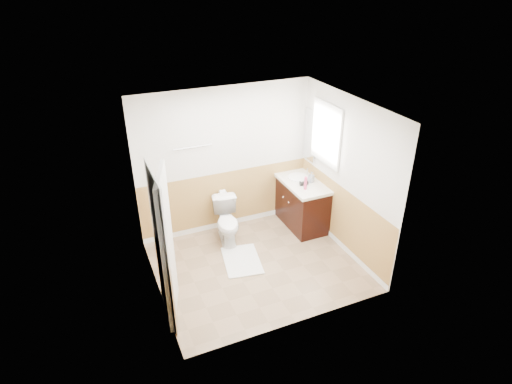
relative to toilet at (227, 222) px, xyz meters
name	(u,v)px	position (x,y,z in m)	size (l,w,h in m)	color
floor	(257,265)	(0.17, -0.83, -0.36)	(3.00, 3.00, 0.00)	#8C7051
ceiling	(257,109)	(0.17, -0.83, 2.14)	(3.00, 3.00, 0.00)	white
wall_back	(225,161)	(0.17, 0.47, 0.89)	(3.00, 3.00, 0.00)	silver
wall_front	(301,243)	(0.17, -2.13, 0.89)	(3.00, 3.00, 0.00)	silver
wall_left	(150,217)	(-1.33, -0.83, 0.89)	(3.00, 3.00, 0.00)	silver
wall_right	(346,176)	(1.67, -0.83, 0.89)	(3.00, 3.00, 0.00)	silver
wainscot_back	(227,200)	(0.17, 0.46, 0.14)	(3.00, 3.00, 0.00)	#B28B47
wainscot_front	(298,292)	(0.17, -2.12, 0.14)	(3.00, 3.00, 0.00)	#B28B47
wainscot_left	(157,263)	(-1.32, -0.83, 0.14)	(2.60, 2.60, 0.00)	#B28B47
wainscot_right	(341,218)	(1.65, -0.83, 0.14)	(2.60, 2.60, 0.00)	#B28B47
toilet	(227,222)	(0.00, 0.00, 0.00)	(0.40, 0.71, 0.72)	white
bath_mat	(242,260)	(0.00, -0.63, -0.35)	(0.55, 0.80, 0.02)	silver
vanity_cabinet	(301,204)	(1.38, -0.01, 0.04)	(0.55, 1.10, 0.80)	black
vanity_knob_left	(289,202)	(1.08, -0.11, 0.19)	(0.03, 0.03, 0.03)	#B4B5BB
vanity_knob_right	(283,197)	(1.08, 0.09, 0.19)	(0.03, 0.03, 0.03)	silver
countertop	(302,182)	(1.37, -0.01, 0.46)	(0.60, 1.15, 0.05)	white
sink_basin	(298,177)	(1.38, 0.14, 0.50)	(0.36, 0.36, 0.02)	white
faucet	(307,172)	(1.56, 0.14, 0.56)	(0.02, 0.02, 0.14)	silver
lotion_bottle	(306,183)	(1.28, -0.29, 0.60)	(0.05, 0.05, 0.22)	#D63765
soap_dispenser	(311,177)	(1.50, -0.10, 0.58)	(0.08, 0.09, 0.19)	#8F96A2
hair_dryer_body	(304,183)	(1.33, -0.16, 0.52)	(0.07, 0.07, 0.14)	black
hair_dryer_handle	(300,183)	(1.30, -0.08, 0.49)	(0.03, 0.03, 0.07)	black
mirror_panel	(310,135)	(1.64, 0.27, 1.19)	(0.02, 0.35, 0.90)	silver
window_frame	(326,134)	(1.64, -0.24, 1.39)	(0.04, 0.80, 1.00)	white
window_glass	(327,134)	(1.65, -0.24, 1.39)	(0.01, 0.70, 0.90)	white
door	(168,248)	(-1.23, -1.28, 0.66)	(0.05, 0.80, 2.04)	white
door_frame	(161,249)	(-1.31, -1.28, 0.67)	(0.02, 0.92, 2.10)	white
door_knob	(167,238)	(-1.17, -0.95, 0.59)	(0.06, 0.06, 0.06)	silver
towel_bar	(193,147)	(-0.38, 0.42, 1.24)	(0.02, 0.02, 0.62)	silver
tp_holder_bar	(222,193)	(0.07, 0.40, 0.34)	(0.02, 0.02, 0.14)	silver
tp_roll	(222,193)	(0.07, 0.40, 0.34)	(0.11, 0.11, 0.10)	white
tp_sheet	(223,199)	(0.07, 0.40, 0.23)	(0.10, 0.01, 0.16)	white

